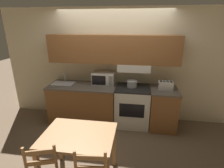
# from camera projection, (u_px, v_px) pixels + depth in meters

# --- Properties ---
(ground_plane) EXTENTS (16.00, 16.00, 0.00)m
(ground_plane) POSITION_uv_depth(u_px,v_px,m) (113.00, 115.00, 4.44)
(ground_plane) COLOR brown
(wall_back) EXTENTS (5.23, 0.38, 2.55)m
(wall_back) POSITION_uv_depth(u_px,v_px,m) (114.00, 59.00, 3.91)
(wall_back) COLOR beige
(wall_back) RESTS_ON ground_plane
(lower_counter_main) EXTENTS (1.52, 0.69, 0.89)m
(lower_counter_main) POSITION_uv_depth(u_px,v_px,m) (83.00, 103.00, 4.08)
(lower_counter_main) COLOR brown
(lower_counter_main) RESTS_ON ground_plane
(lower_counter_right_stub) EXTENTS (0.58, 0.69, 0.89)m
(lower_counter_right_stub) POSITION_uv_depth(u_px,v_px,m) (163.00, 108.00, 3.83)
(lower_counter_right_stub) COLOR brown
(lower_counter_right_stub) RESTS_ON ground_plane
(stove_range) EXTENTS (0.74, 0.64, 0.89)m
(stove_range) POSITION_uv_depth(u_px,v_px,m) (132.00, 106.00, 3.93)
(stove_range) COLOR white
(stove_range) RESTS_ON ground_plane
(cooking_pot) EXTENTS (0.30, 0.23, 0.15)m
(cooking_pot) POSITION_uv_depth(u_px,v_px,m) (132.00, 83.00, 3.81)
(cooking_pot) COLOR #B7BABF
(cooking_pot) RESTS_ON stove_range
(microwave) EXTENTS (0.49, 0.32, 0.27)m
(microwave) POSITION_uv_depth(u_px,v_px,m) (104.00, 78.00, 3.97)
(microwave) COLOR white
(microwave) RESTS_ON lower_counter_main
(toaster) EXTENTS (0.30, 0.17, 0.18)m
(toaster) POSITION_uv_depth(u_px,v_px,m) (166.00, 85.00, 3.65)
(toaster) COLOR white
(toaster) RESTS_ON lower_counter_right_stub
(sink_basin) EXTENTS (0.49, 0.32, 0.25)m
(sink_basin) POSITION_uv_depth(u_px,v_px,m) (63.00, 83.00, 3.99)
(sink_basin) COLOR #B7BABF
(sink_basin) RESTS_ON lower_counter_main
(dining_table) EXTENTS (0.99, 0.74, 0.77)m
(dining_table) POSITION_uv_depth(u_px,v_px,m) (79.00, 141.00, 2.43)
(dining_table) COLOR #9E7042
(dining_table) RESTS_ON ground_plane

